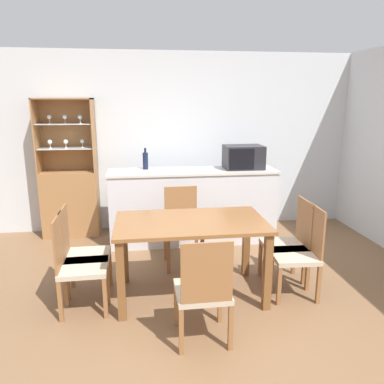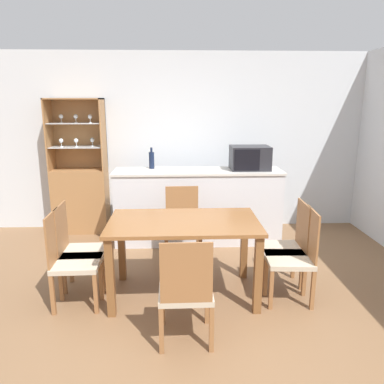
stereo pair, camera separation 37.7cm
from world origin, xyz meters
The scene contains 13 objects.
ground_plane centered at (0.00, 0.00, 0.00)m, with size 18.00×18.00×0.00m, color brown.
wall_back centered at (0.00, 2.63, 1.27)m, with size 6.80×0.06×2.55m.
kitchen_counter centered at (0.11, 1.94, 0.49)m, with size 2.21×0.55×0.98m.
display_cabinet centered at (-1.56, 2.42, 0.59)m, with size 0.76×0.37×1.90m.
dining_table centered at (-0.10, 0.48, 0.65)m, with size 1.42×0.83×0.77m.
dining_chair_side_left_near centered at (-1.14, 0.36, 0.44)m, with size 0.43×0.43×0.90m.
dining_chair_side_left_far centered at (-1.14, 0.60, 0.44)m, with size 0.43×0.43×0.90m.
dining_chair_side_right_near centered at (0.94, 0.35, 0.44)m, with size 0.44×0.44×0.90m.
dining_chair_side_right_far centered at (0.94, 0.60, 0.44)m, with size 0.43×0.43×0.90m.
dining_chair_head_far centered at (-0.10, 1.22, 0.44)m, with size 0.43×0.43×0.90m.
dining_chair_head_near centered at (-0.10, -0.26, 0.44)m, with size 0.42×0.42×0.90m.
microwave centered at (0.80, 1.97, 1.14)m, with size 0.51×0.38×0.31m.
wine_bottle centered at (-0.50, 2.08, 1.10)m, with size 0.07×0.07×0.28m.
Camera 2 is at (-0.16, -2.89, 1.88)m, focal length 35.00 mm.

